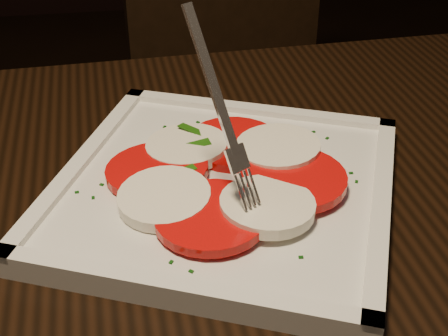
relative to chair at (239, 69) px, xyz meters
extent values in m
cube|color=black|center=(-0.11, -0.82, 0.20)|extent=(1.23, 0.85, 0.04)
cube|color=black|center=(0.01, -0.09, -0.08)|extent=(0.47, 0.47, 0.04)
cylinder|color=black|center=(-0.14, -0.29, -0.33)|extent=(0.04, 0.04, 0.41)
cylinder|color=black|center=(0.21, -0.24, -0.33)|extent=(0.04, 0.04, 0.41)
cylinder|color=black|center=(-0.19, 0.07, -0.33)|extent=(0.04, 0.04, 0.41)
cylinder|color=black|center=(0.17, 0.12, -0.33)|extent=(0.04, 0.04, 0.41)
cube|color=white|center=(-0.15, -0.73, 0.22)|extent=(0.37, 0.37, 0.01)
cylinder|color=red|center=(-0.13, -0.68, 0.24)|extent=(0.09, 0.09, 0.01)
cylinder|color=white|center=(-0.18, -0.68, 0.24)|extent=(0.08, 0.08, 0.01)
cylinder|color=red|center=(-0.21, -0.71, 0.24)|extent=(0.09, 0.09, 0.02)
cylinder|color=white|center=(-0.20, -0.76, 0.24)|extent=(0.08, 0.08, 0.02)
cylinder|color=red|center=(-0.17, -0.79, 0.24)|extent=(0.09, 0.09, 0.01)
cylinder|color=white|center=(-0.13, -0.79, 0.24)|extent=(0.08, 0.08, 0.01)
cylinder|color=red|center=(-0.10, -0.75, 0.24)|extent=(0.09, 0.09, 0.01)
cylinder|color=white|center=(-0.10, -0.71, 0.24)|extent=(0.08, 0.08, 0.01)
cube|color=#1D520E|center=(-0.17, -0.66, 0.24)|extent=(0.04, 0.03, 0.01)
cube|color=#1D520E|center=(-0.20, -0.73, 0.24)|extent=(0.04, 0.02, 0.01)
cube|color=#1D520E|center=(-0.11, -0.70, 0.24)|extent=(0.05, 0.01, 0.00)
cube|color=#1D520E|center=(-0.10, -0.73, 0.24)|extent=(0.02, 0.04, 0.00)
cube|color=#1D520E|center=(-0.11, -0.72, 0.24)|extent=(0.03, 0.03, 0.00)
cube|color=#1D520E|center=(-0.17, -0.69, 0.24)|extent=(0.03, 0.02, 0.00)
cube|color=#0B3B0A|center=(-0.07, -0.77, 0.23)|extent=(0.00, 0.00, 0.00)
cube|color=#0B3B0A|center=(-0.11, -0.84, 0.23)|extent=(0.00, 0.00, 0.00)
cube|color=#0B3B0A|center=(-0.24, -0.73, 0.23)|extent=(0.00, 0.00, 0.00)
cube|color=#0B3B0A|center=(-0.16, -0.63, 0.23)|extent=(0.00, 0.00, 0.00)
cube|color=#0B3B0A|center=(-0.04, -0.75, 0.23)|extent=(0.00, 0.00, 0.00)
cube|color=#0B3B0A|center=(-0.13, -0.61, 0.23)|extent=(0.00, 0.00, 0.00)
cube|color=#0B3B0A|center=(-0.19, -0.63, 0.23)|extent=(0.00, 0.00, 0.00)
cube|color=#0B3B0A|center=(-0.09, -0.65, 0.23)|extent=(0.00, 0.00, 0.00)
cube|color=#0B3B0A|center=(-0.28, -0.73, 0.23)|extent=(0.00, 0.00, 0.00)
cube|color=#0B3B0A|center=(-0.23, -0.69, 0.23)|extent=(0.00, 0.00, 0.00)
cube|color=#0B3B0A|center=(-0.26, -0.74, 0.23)|extent=(0.00, 0.00, 0.00)
cube|color=#0B3B0A|center=(-0.09, -0.67, 0.23)|extent=(0.00, 0.00, 0.00)
cube|color=#0B3B0A|center=(-0.15, -0.63, 0.23)|extent=(0.00, 0.00, 0.00)
cube|color=#0B3B0A|center=(-0.21, -0.83, 0.23)|extent=(0.00, 0.00, 0.00)
cube|color=#0B3B0A|center=(-0.16, -0.63, 0.23)|extent=(0.00, 0.00, 0.00)
cube|color=#0B3B0A|center=(-0.23, -0.68, 0.23)|extent=(0.00, 0.00, 0.00)
cube|color=#0B3B0A|center=(-0.04, -0.74, 0.23)|extent=(0.00, 0.00, 0.00)
cube|color=#0B3B0A|center=(-0.04, -0.68, 0.23)|extent=(0.00, 0.00, 0.00)
cube|color=#0B3B0A|center=(-0.05, -0.66, 0.23)|extent=(0.00, 0.00, 0.00)
cube|color=#0B3B0A|center=(-0.09, -0.65, 0.23)|extent=(0.00, 0.00, 0.00)
cube|color=#0B3B0A|center=(-0.06, -0.70, 0.23)|extent=(0.00, 0.00, 0.00)
cube|color=#0B3B0A|center=(-0.19, -0.84, 0.23)|extent=(0.00, 0.00, 0.00)
cube|color=#0B3B0A|center=(-0.06, -0.66, 0.23)|extent=(0.00, 0.00, 0.00)
cube|color=#0B3B0A|center=(-0.26, -0.72, 0.23)|extent=(0.00, 0.00, 0.00)
cube|color=#0B3B0A|center=(-0.23, -0.69, 0.23)|extent=(0.00, 0.00, 0.00)
camera|label=1|loc=(-0.22, -1.17, 0.54)|focal=50.00mm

